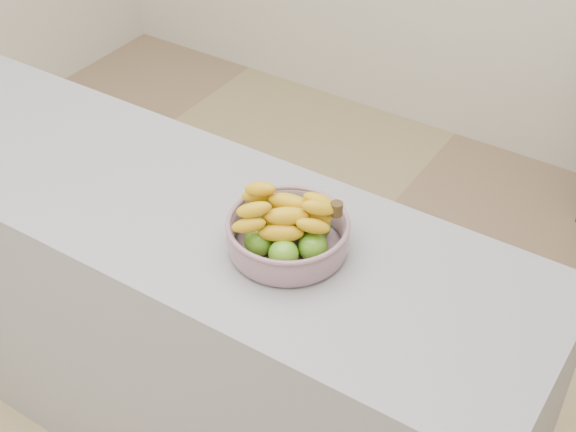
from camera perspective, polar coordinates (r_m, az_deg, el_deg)
name	(u,v)px	position (r m, az deg, el deg)	size (l,w,h in m)	color
ground	(206,414)	(2.71, -5.87, -13.82)	(4.00, 4.00, 0.00)	tan
counter	(190,324)	(2.36, -7.00, -7.62)	(2.00, 0.60, 0.90)	#9C9CA4
fruit_bowl	(288,232)	(1.86, -0.02, -1.17)	(0.29, 0.29, 0.15)	#949BB1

